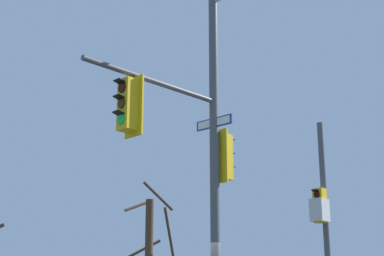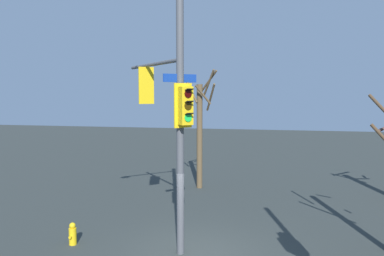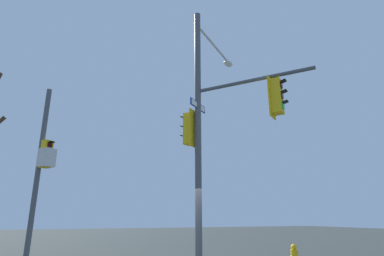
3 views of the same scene
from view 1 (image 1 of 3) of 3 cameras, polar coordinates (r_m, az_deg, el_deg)
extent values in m
cylinder|color=#4C4F54|center=(13.76, 2.21, -2.77)|extent=(0.22, 0.22, 9.03)
cylinder|color=#4C4F54|center=(12.79, -3.62, 4.53)|extent=(3.01, 2.64, 0.12)
cube|color=yellow|center=(12.09, -6.31, 2.27)|extent=(0.46, 0.47, 1.10)
cube|color=yellow|center=(12.19, -5.67, 2.11)|extent=(0.38, 0.47, 1.30)
cylinder|color=#2F0403|center=(12.10, -6.88, 3.97)|extent=(0.16, 0.19, 0.22)
cube|color=black|center=(12.10, -7.15, 4.58)|extent=(0.26, 0.26, 0.06)
cylinder|color=#352504|center=(11.99, -6.93, 2.43)|extent=(0.16, 0.19, 0.22)
cube|color=black|center=(11.99, -7.20, 3.05)|extent=(0.26, 0.26, 0.06)
cylinder|color=#19D147|center=(11.90, -6.99, 0.87)|extent=(0.16, 0.19, 0.22)
cube|color=black|center=(11.89, -7.26, 1.50)|extent=(0.26, 0.26, 0.06)
cylinder|color=#4C4F54|center=(12.29, -6.22, 5.05)|extent=(0.04, 0.04, 0.15)
cube|color=yellow|center=(14.01, 3.11, -2.90)|extent=(0.46, 0.47, 1.10)
cube|color=yellow|center=(13.88, 2.63, -2.80)|extent=(0.38, 0.46, 1.30)
cylinder|color=#2F0403|center=(14.20, 3.54, -1.66)|extent=(0.16, 0.19, 0.22)
cube|color=black|center=(14.28, 3.74, -1.24)|extent=(0.26, 0.26, 0.06)
cylinder|color=#352504|center=(14.12, 3.56, -3.00)|extent=(0.16, 0.19, 0.22)
cube|color=black|center=(14.20, 3.76, -2.57)|extent=(0.26, 0.26, 0.06)
cylinder|color=#19D147|center=(14.06, 3.59, -4.35)|extent=(0.16, 0.19, 0.22)
cube|color=black|center=(14.13, 3.78, -3.91)|extent=(0.26, 0.26, 0.06)
cube|color=navy|center=(13.95, 2.18, 0.52)|extent=(0.75, 0.84, 0.24)
cube|color=white|center=(13.94, 2.13, 0.54)|extent=(0.67, 0.75, 0.18)
cylinder|color=#4C4F54|center=(19.49, 12.98, -9.28)|extent=(0.20, 0.20, 6.87)
cube|color=silver|center=(19.20, 12.39, -7.89)|extent=(0.71, 0.71, 0.73)
cube|color=yellow|center=(19.27, 12.44, -7.44)|extent=(0.46, 0.47, 1.10)
cylinder|color=#2F0403|center=(19.18, 12.12, -6.39)|extent=(0.16, 0.19, 0.22)
cube|color=black|center=(19.14, 11.98, -6.02)|extent=(0.26, 0.26, 0.06)
cylinder|color=#352504|center=(19.13, 12.18, -7.40)|extent=(0.16, 0.19, 0.22)
cube|color=black|center=(19.09, 12.03, -7.03)|extent=(0.26, 0.26, 0.06)
cylinder|color=#19D147|center=(19.09, 12.23, -8.41)|extent=(0.16, 0.19, 0.22)
cube|color=black|center=(19.04, 12.09, -8.04)|extent=(0.26, 0.26, 0.06)
cylinder|color=#493624|center=(19.57, -2.23, -10.29)|extent=(0.49, 1.41, 1.60)
cylinder|color=#493624|center=(20.31, -5.20, -7.56)|extent=(1.03, 0.81, 0.54)
cylinder|color=#493624|center=(19.40, -3.33, -6.69)|extent=(1.06, 0.63, 0.90)
cylinder|color=#493624|center=(20.27, -4.81, -11.77)|extent=(1.22, 0.48, 0.71)
camera|label=2|loc=(20.32, 32.17, -3.44)|focal=34.31mm
camera|label=3|loc=(18.65, -29.74, -13.05)|focal=28.71mm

